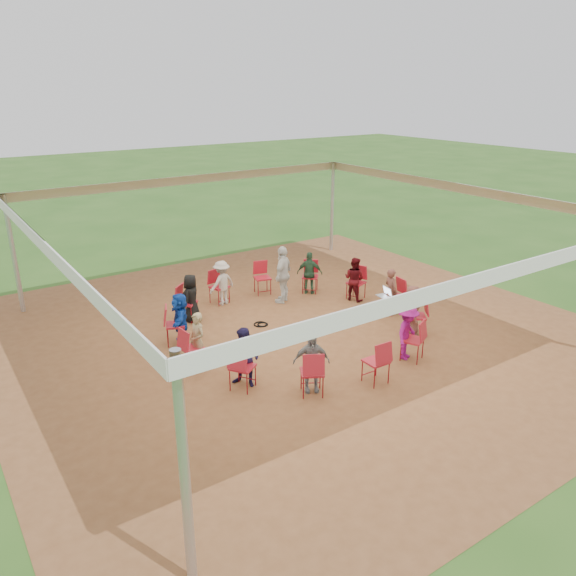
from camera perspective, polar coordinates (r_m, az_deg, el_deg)
ground at (r=13.11m, az=0.86°, el=-4.56°), size 80.00×80.00×0.00m
dirt_patch at (r=13.11m, az=0.86°, el=-4.54°), size 13.00×13.00×0.00m
tent at (r=12.32m, az=0.92°, el=5.52°), size 10.33×10.33×3.00m
chair_0 at (r=14.30m, az=10.76°, el=-0.83°), size 0.50×0.48×0.90m
chair_1 at (r=15.11m, az=6.94°, el=0.52°), size 0.55×0.54×0.90m
chair_2 at (r=15.49m, az=2.26°, el=1.15°), size 0.61×0.61×0.90m
chair_3 at (r=15.38m, az=-2.61°, el=1.01°), size 0.52×0.54×0.90m
chair_4 at (r=14.80m, az=-7.01°, el=0.10°), size 0.50×0.52×0.90m
chair_5 at (r=13.83m, az=-10.21°, el=-1.52°), size 0.60×0.61×0.90m
chair_6 at (r=12.65m, az=-11.39°, el=-3.71°), size 0.57×0.56×0.90m
chair_7 at (r=11.49m, az=-9.66°, el=-6.11°), size 0.48×0.46×0.90m
chair_8 at (r=10.67m, az=-4.65°, el=-8.03°), size 0.60×0.59×0.90m
chair_9 at (r=10.47m, az=2.46°, el=-8.56°), size 0.58×0.59×0.90m
chair_10 at (r=10.97m, az=8.93°, el=-7.39°), size 0.43×0.45×0.90m
chair_11 at (r=11.98m, az=12.54°, el=-5.19°), size 0.57×0.58×0.90m
chair_12 at (r=13.19m, az=12.92°, el=-2.82°), size 0.60×0.60×0.90m
person_seated_0 at (r=14.18m, az=10.40°, el=-0.36°), size 0.34×0.47×1.18m
person_seated_1 at (r=14.96m, az=6.74°, el=0.93°), size 0.50×0.65×1.18m
person_seated_2 at (r=15.33m, az=2.22°, el=1.53°), size 0.75×0.73×1.18m
person_seated_3 at (r=14.66m, az=-6.73°, el=0.53°), size 0.83×0.53×1.18m
person_seated_4 at (r=13.73m, az=-9.80°, el=-1.00°), size 0.65×0.62×1.18m
person_seated_5 at (r=12.59m, az=-10.89°, el=-3.06°), size 0.79×1.17×1.18m
person_seated_6 at (r=11.48m, az=-9.18°, el=-5.29°), size 0.32×0.46×1.18m
person_seated_7 at (r=10.70m, az=-4.38°, el=-7.06°), size 0.59×0.66×1.18m
person_seated_8 at (r=10.51m, az=2.39°, el=-7.55°), size 0.78×0.65×1.18m
person_seated_9 at (r=11.95m, az=12.04°, el=-4.44°), size 0.85×0.68×1.18m
person_seated_10 at (r=13.11m, az=12.45°, el=-2.23°), size 0.60×0.66×1.18m
standing_person at (r=14.67m, az=-0.51°, el=1.40°), size 0.99×0.89×1.53m
cable_coil at (r=13.52m, az=-2.73°, el=-3.71°), size 0.35×0.35×0.03m
laptop at (r=14.10m, az=9.88°, el=-0.55°), size 0.33×0.39×0.24m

